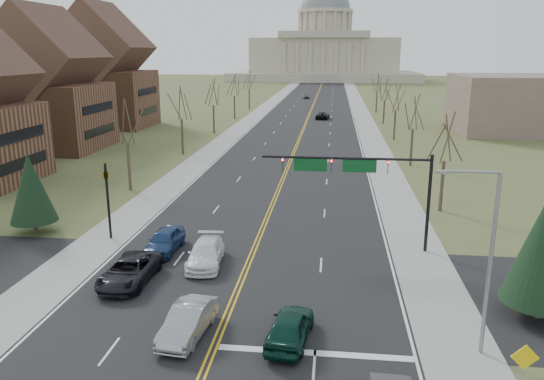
% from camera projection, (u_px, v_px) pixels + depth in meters
% --- Properties ---
extents(ground, '(600.00, 600.00, 0.00)m').
position_uv_depth(ground, '(218.00, 336.00, 27.24)').
color(ground, '#50582C').
rests_on(ground, ground).
extents(road, '(20.00, 380.00, 0.01)m').
position_uv_depth(road, '(312.00, 109.00, 132.89)').
color(road, black).
rests_on(road, ground).
extents(cross_road, '(120.00, 14.00, 0.01)m').
position_uv_depth(cross_road, '(239.00, 286.00, 33.01)').
color(cross_road, black).
rests_on(cross_road, ground).
extents(sidewalk_left, '(4.00, 380.00, 0.03)m').
position_uv_depth(sidewalk_left, '(264.00, 108.00, 134.23)').
color(sidewalk_left, gray).
rests_on(sidewalk_left, ground).
extents(sidewalk_right, '(4.00, 380.00, 0.03)m').
position_uv_depth(sidewalk_right, '(360.00, 110.00, 131.55)').
color(sidewalk_right, gray).
rests_on(sidewalk_right, ground).
extents(center_line, '(0.42, 380.00, 0.01)m').
position_uv_depth(center_line, '(312.00, 109.00, 132.89)').
color(center_line, gold).
rests_on(center_line, road).
extents(edge_line_left, '(0.15, 380.00, 0.01)m').
position_uv_depth(edge_line_left, '(273.00, 108.00, 133.98)').
color(edge_line_left, silver).
rests_on(edge_line_left, road).
extents(edge_line_right, '(0.15, 380.00, 0.01)m').
position_uv_depth(edge_line_right, '(351.00, 109.00, 131.79)').
color(edge_line_right, silver).
rests_on(edge_line_right, road).
extents(stop_bar, '(9.50, 0.50, 0.01)m').
position_uv_depth(stop_bar, '(315.00, 353.00, 25.72)').
color(stop_bar, silver).
rests_on(stop_bar, road).
extents(capitol, '(90.00, 60.00, 50.00)m').
position_uv_depth(capitol, '(324.00, 50.00, 263.64)').
color(capitol, beige).
rests_on(capitol, ground).
extents(signal_mast, '(12.12, 0.44, 7.20)m').
position_uv_depth(signal_mast, '(358.00, 173.00, 37.91)').
color(signal_mast, black).
rests_on(signal_mast, ground).
extents(signal_left, '(0.32, 0.36, 6.00)m').
position_uv_depth(signal_left, '(107.00, 192.00, 40.55)').
color(signal_left, black).
rests_on(signal_left, ground).
extents(street_light, '(2.90, 0.25, 9.07)m').
position_uv_depth(street_light, '(486.00, 252.00, 24.49)').
color(street_light, gray).
rests_on(street_light, ground).
extents(warn_sign, '(1.13, 0.07, 2.87)m').
position_uv_depth(warn_sign, '(524.00, 363.00, 21.37)').
color(warn_sign, gray).
rests_on(warn_sign, ground).
extents(tree_r_0, '(3.74, 3.74, 8.50)m').
position_uv_depth(tree_r_0, '(446.00, 140.00, 46.89)').
color(tree_r_0, '#3D2B24').
rests_on(tree_r_0, ground).
extents(tree_l_0, '(3.96, 3.96, 9.00)m').
position_uv_depth(tree_l_0, '(126.00, 124.00, 54.10)').
color(tree_l_0, '#3D2B24').
rests_on(tree_l_0, ground).
extents(tree_r_1, '(3.74, 3.74, 8.50)m').
position_uv_depth(tree_r_1, '(414.00, 114.00, 66.10)').
color(tree_r_1, '#3D2B24').
rests_on(tree_r_1, ground).
extents(tree_l_1, '(3.96, 3.96, 9.00)m').
position_uv_depth(tree_l_1, '(181.00, 105.00, 73.30)').
color(tree_l_1, '#3D2B24').
rests_on(tree_l_1, ground).
extents(tree_r_2, '(3.74, 3.74, 8.50)m').
position_uv_depth(tree_r_2, '(396.00, 100.00, 85.31)').
color(tree_r_2, '#3D2B24').
rests_on(tree_r_2, ground).
extents(tree_l_2, '(3.96, 3.96, 9.00)m').
position_uv_depth(tree_l_2, '(213.00, 94.00, 92.51)').
color(tree_l_2, '#3D2B24').
rests_on(tree_l_2, ground).
extents(tree_r_3, '(3.74, 3.74, 8.50)m').
position_uv_depth(tree_r_3, '(385.00, 91.00, 104.52)').
color(tree_r_3, '#3D2B24').
rests_on(tree_r_3, ground).
extents(tree_l_3, '(3.96, 3.96, 9.00)m').
position_uv_depth(tree_l_3, '(234.00, 86.00, 111.72)').
color(tree_l_3, '#3D2B24').
rests_on(tree_l_3, ground).
extents(tree_r_4, '(3.74, 3.74, 8.50)m').
position_uv_depth(tree_r_4, '(377.00, 84.00, 123.73)').
color(tree_r_4, '#3D2B24').
rests_on(tree_r_4, ground).
extents(tree_l_4, '(3.96, 3.96, 9.00)m').
position_uv_depth(tree_l_4, '(249.00, 81.00, 130.93)').
color(tree_l_4, '#3D2B24').
rests_on(tree_l_4, ground).
extents(conifer_l, '(3.64, 3.64, 6.50)m').
position_uv_depth(conifer_l, '(31.00, 188.00, 41.74)').
color(conifer_l, '#3D2B24').
rests_on(conifer_l, ground).
extents(bldg_left_mid, '(15.10, 14.28, 20.75)m').
position_uv_depth(bldg_left_mid, '(47.00, 91.00, 77.10)').
color(bldg_left_mid, brown).
rests_on(bldg_left_mid, ground).
extents(bldg_left_far, '(17.10, 14.28, 23.25)m').
position_uv_depth(bldg_left_far, '(103.00, 76.00, 100.12)').
color(bldg_left_far, brown).
rests_on(bldg_left_far, ground).
extents(bldg_right_mass, '(25.00, 20.00, 10.00)m').
position_uv_depth(bldg_right_mass, '(528.00, 104.00, 94.50)').
color(bldg_right_mass, brown).
rests_on(bldg_right_mass, ground).
extents(car_nb_inner_lead, '(2.48, 4.98, 1.63)m').
position_uv_depth(car_nb_inner_lead, '(290.00, 327.00, 26.56)').
color(car_nb_inner_lead, '#0A2F24').
rests_on(car_nb_inner_lead, road).
extents(car_sb_inner_lead, '(2.23, 5.02, 1.60)m').
position_uv_depth(car_sb_inner_lead, '(188.00, 321.00, 27.11)').
color(car_sb_inner_lead, gray).
rests_on(car_sb_inner_lead, road).
extents(car_sb_outer_lead, '(2.77, 5.79, 1.59)m').
position_uv_depth(car_sb_outer_lead, '(129.00, 271.00, 33.35)').
color(car_sb_outer_lead, black).
rests_on(car_sb_outer_lead, road).
extents(car_sb_inner_second, '(2.65, 5.59, 1.57)m').
position_uv_depth(car_sb_inner_second, '(206.00, 254.00, 36.20)').
color(car_sb_inner_second, white).
rests_on(car_sb_inner_second, road).
extents(car_sb_outer_second, '(2.11, 4.96, 1.67)m').
position_uv_depth(car_sb_outer_second, '(165.00, 240.00, 38.56)').
color(car_sb_outer_second, navy).
rests_on(car_sb_outer_second, road).
extents(car_far_nb, '(3.07, 5.54, 1.47)m').
position_uv_depth(car_far_nb, '(323.00, 115.00, 113.43)').
color(car_far_nb, black).
rests_on(car_far_nb, road).
extents(car_far_sb, '(2.21, 4.55, 1.50)m').
position_uv_depth(car_far_sb, '(306.00, 96.00, 161.58)').
color(car_far_sb, '#575B5F').
rests_on(car_far_sb, road).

